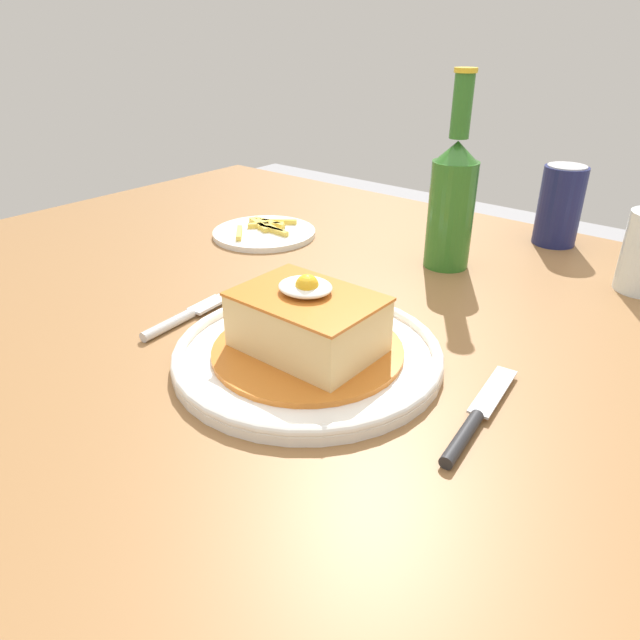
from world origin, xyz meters
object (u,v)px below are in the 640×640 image
fork (182,318)px  soda_can (560,206)px  beer_bottle_green (452,198)px  knife (472,423)px  main_plate (308,353)px  side_plate_fries (264,232)px

fork → soda_can: bearing=66.5°
beer_bottle_green → knife: bearing=-58.2°
main_plate → fork: bearing=-170.5°
fork → main_plate: bearing=9.5°
soda_can → beer_bottle_green: size_ratio=0.47×
main_plate → fork: (-0.17, -0.03, -0.00)m
soda_can → beer_bottle_green: beer_bottle_green is taller
fork → soda_can: size_ratio=1.14×
main_plate → beer_bottle_green: size_ratio=1.05×
knife → beer_bottle_green: bearing=121.8°
soda_can → side_plate_fries: 0.47m
fork → side_plate_fries: (-0.14, 0.29, -0.00)m
knife → fork: bearing=-174.8°
fork → beer_bottle_green: beer_bottle_green is taller
knife → beer_bottle_green: (-0.20, 0.33, 0.09)m
knife → side_plate_fries: (-0.50, 0.26, -0.00)m
beer_bottle_green → soda_can: bearing=65.8°
main_plate → knife: size_ratio=1.69×
soda_can → side_plate_fries: (-0.39, -0.27, -0.06)m
beer_bottle_green → main_plate: bearing=-86.8°
soda_can → beer_bottle_green: 0.22m
knife → main_plate: bearing=-179.0°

